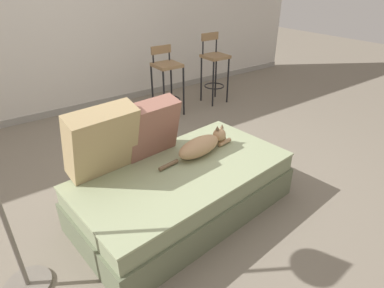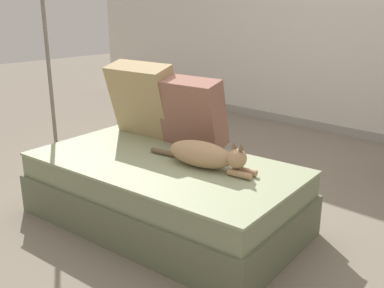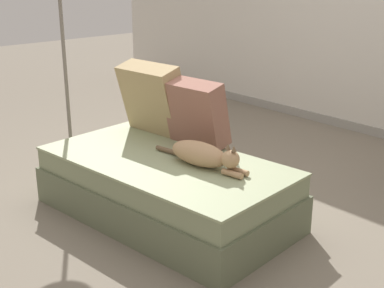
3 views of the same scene
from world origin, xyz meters
name	(u,v)px [view 1 (image 1 of 3)]	position (x,y,z in m)	size (l,w,h in m)	color
ground_plane	(159,186)	(0.00, 0.00, 0.00)	(16.00, 16.00, 0.00)	slate
wall_back_panel	(59,10)	(0.00, 2.25, 1.30)	(8.00, 0.10, 2.60)	silver
wall_baseboard_trim	(79,107)	(0.00, 2.20, 0.04)	(8.00, 0.02, 0.09)	gray
couch	(184,190)	(0.00, -0.40, 0.21)	(1.76, 1.06, 0.40)	#636B50
throw_pillow_corner	(102,141)	(-0.50, -0.11, 0.67)	(0.52, 0.35, 0.52)	tan
throw_pillow_middle	(151,128)	(-0.08, -0.06, 0.64)	(0.46, 0.30, 0.46)	#936051
cat	(202,145)	(0.25, -0.30, 0.48)	(0.75, 0.23, 0.19)	tan
bar_stool_near_window	(167,76)	(0.96, 1.38, 0.52)	(0.32, 0.32, 0.89)	black
bar_stool_by_doorway	(214,64)	(1.75, 1.38, 0.55)	(0.32, 0.32, 0.96)	black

